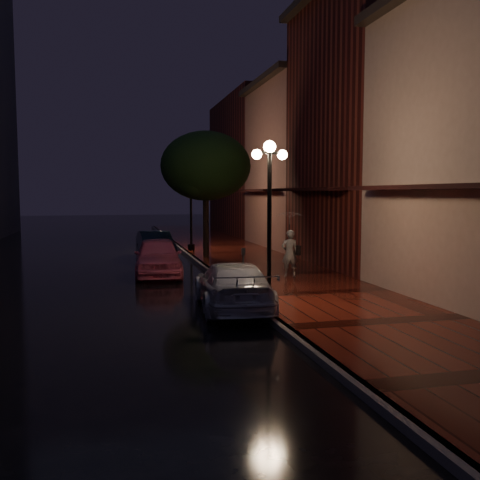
{
  "coord_description": "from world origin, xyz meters",
  "views": [
    {
      "loc": [
        -3.74,
        -18.5,
        3.09
      ],
      "look_at": [
        0.84,
        0.27,
        1.4
      ],
      "focal_mm": 40.0,
      "sensor_mm": 36.0,
      "label": 1
    }
  ],
  "objects": [
    {
      "name": "storefront_far",
      "position": [
        7.0,
        10.0,
        4.5
      ],
      "size": [
        5.0,
        8.0,
        9.0
      ],
      "primitive_type": "cube",
      "color": "#8C5951",
      "rests_on": "ground"
    },
    {
      "name": "streetlamp_far",
      "position": [
        0.35,
        9.0,
        2.6
      ],
      "size": [
        0.96,
        0.36,
        4.31
      ],
      "color": "black",
      "rests_on": "sidewalk"
    },
    {
      "name": "navy_car",
      "position": [
        -1.69,
        6.76,
        0.66
      ],
      "size": [
        1.67,
        4.07,
        1.31
      ],
      "primitive_type": "imported",
      "rotation": [
        0.0,
        0.0,
        0.07
      ],
      "color": "black",
      "rests_on": "ground"
    },
    {
      "name": "silver_car",
      "position": [
        -0.6,
        -4.83,
        0.64
      ],
      "size": [
        2.14,
        4.54,
        1.28
      ],
      "primitive_type": "imported",
      "rotation": [
        0.0,
        0.0,
        3.06
      ],
      "color": "#B0B1B8",
      "rests_on": "ground"
    },
    {
      "name": "woman_with_umbrella",
      "position": [
        2.4,
        -0.73,
        1.69
      ],
      "size": [
        0.96,
        0.98,
        2.32
      ],
      "rotation": [
        0.0,
        0.0,
        3.07
      ],
      "color": "silver",
      "rests_on": "sidewalk"
    },
    {
      "name": "parking_meter",
      "position": [
        0.15,
        -2.96,
        0.94
      ],
      "size": [
        0.13,
        0.1,
        1.3
      ],
      "rotation": [
        0.0,
        0.0,
        -0.09
      ],
      "color": "black",
      "rests_on": "sidewalk"
    },
    {
      "name": "sidewalk",
      "position": [
        2.25,
        0.0,
        0.07
      ],
      "size": [
        4.5,
        60.0,
        0.15
      ],
      "primitive_type": "cube",
      "color": "#46140C",
      "rests_on": "ground"
    },
    {
      "name": "storefront_extra",
      "position": [
        7.0,
        20.0,
        5.0
      ],
      "size": [
        5.0,
        12.0,
        10.0
      ],
      "primitive_type": "cube",
      "color": "#511914",
      "rests_on": "ground"
    },
    {
      "name": "streetlamp_near",
      "position": [
        0.35,
        -5.0,
        2.6
      ],
      "size": [
        0.96,
        0.36,
        4.31
      ],
      "color": "black",
      "rests_on": "sidewalk"
    },
    {
      "name": "curb",
      "position": [
        0.0,
        0.0,
        0.07
      ],
      "size": [
        0.25,
        60.0,
        0.15
      ],
      "primitive_type": "cube",
      "color": "#595451",
      "rests_on": "ground"
    },
    {
      "name": "ground",
      "position": [
        0.0,
        0.0,
        0.0
      ],
      "size": [
        120.0,
        120.0,
        0.0
      ],
      "primitive_type": "plane",
      "color": "black",
      "rests_on": "ground"
    },
    {
      "name": "street_tree",
      "position": [
        0.61,
        5.99,
        4.24
      ],
      "size": [
        4.16,
        4.16,
        5.8
      ],
      "color": "black",
      "rests_on": "sidewalk"
    },
    {
      "name": "storefront_mid",
      "position": [
        7.0,
        2.0,
        5.5
      ],
      "size": [
        5.0,
        8.0,
        11.0
      ],
      "primitive_type": "cube",
      "color": "#511914",
      "rests_on": "ground"
    },
    {
      "name": "pink_car",
      "position": [
        -2.01,
        1.59,
        0.72
      ],
      "size": [
        1.96,
        4.33,
        1.44
      ],
      "primitive_type": "imported",
      "rotation": [
        0.0,
        0.0,
        -0.06
      ],
      "color": "#D15673",
      "rests_on": "ground"
    }
  ]
}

